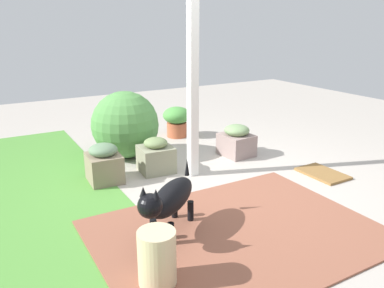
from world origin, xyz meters
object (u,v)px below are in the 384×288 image
at_px(dog, 169,199).
at_px(ceramic_urn, 157,259).
at_px(round_shrub, 125,125).
at_px(terracotta_pot_broad, 177,120).
at_px(stone_planter_far, 104,164).
at_px(stone_planter_mid, 156,156).
at_px(doormat, 323,173).
at_px(porch_pillar, 193,86).
at_px(stone_planter_nearest, 236,141).

distance_m(dog, ceramic_urn, 0.68).
distance_m(round_shrub, terracotta_pot_broad, 1.17).
height_order(dog, ceramic_urn, dog).
height_order(stone_planter_far, dog, dog).
height_order(round_shrub, dog, round_shrub).
relative_size(stone_planter_mid, stone_planter_far, 0.95).
relative_size(stone_planter_far, doormat, 0.79).
height_order(porch_pillar, dog, porch_pillar).
xyz_separation_m(stone_planter_mid, stone_planter_far, (0.01, 0.64, 0.02)).
height_order(stone_planter_far, ceramic_urn, stone_planter_far).
xyz_separation_m(stone_planter_nearest, terracotta_pot_broad, (1.20, 0.29, 0.07)).
height_order(stone_planter_mid, stone_planter_far, stone_planter_far).
bearing_deg(doormat, ceramic_urn, 108.48).
xyz_separation_m(stone_planter_nearest, ceramic_urn, (-1.95, 2.09, 0.00)).
distance_m(stone_planter_mid, ceramic_urn, 2.14).
bearing_deg(round_shrub, porch_pillar, -155.70).
bearing_deg(stone_planter_far, ceramic_urn, 172.66).
xyz_separation_m(stone_planter_far, ceramic_urn, (-1.96, 0.25, -0.01)).
xyz_separation_m(terracotta_pot_broad, doormat, (-2.29, -0.77, -0.26)).
bearing_deg(stone_planter_mid, stone_planter_nearest, -89.95).
xyz_separation_m(porch_pillar, stone_planter_mid, (0.31, 0.33, -0.87)).
bearing_deg(stone_planter_nearest, stone_planter_mid, 90.05).
distance_m(stone_planter_far, ceramic_urn, 1.98).
relative_size(porch_pillar, stone_planter_nearest, 4.76).
relative_size(round_shrub, terracotta_pot_broad, 1.87).
height_order(stone_planter_mid, doormat, stone_planter_mid).
bearing_deg(stone_planter_mid, round_shrub, 9.88).
bearing_deg(stone_planter_far, dog, -175.15).
bearing_deg(ceramic_urn, round_shrub, -16.27).
bearing_deg(terracotta_pot_broad, dog, 151.15).
bearing_deg(doormat, porch_pillar, 59.98).
bearing_deg(ceramic_urn, stone_planter_far, -7.34).
height_order(stone_planter_nearest, round_shrub, round_shrub).
height_order(ceramic_urn, doormat, ceramic_urn).
relative_size(stone_planter_mid, round_shrub, 0.48).
xyz_separation_m(round_shrub, dog, (-2.09, 0.40, -0.11)).
bearing_deg(stone_planter_far, terracotta_pot_broad, -52.64).
bearing_deg(stone_planter_far, stone_planter_nearest, -90.40).
relative_size(stone_planter_mid, doormat, 0.75).
xyz_separation_m(porch_pillar, doormat, (-0.78, -1.35, -1.05)).
relative_size(stone_planter_nearest, ceramic_urn, 1.08).
relative_size(terracotta_pot_broad, dog, 0.63).
bearing_deg(stone_planter_mid, porch_pillar, -133.27).
bearing_deg(porch_pillar, doormat, -120.02).
bearing_deg(terracotta_pot_broad, stone_planter_nearest, -166.61).
relative_size(round_shrub, dog, 1.18).
xyz_separation_m(stone_planter_far, doormat, (-1.11, -2.32, -0.20)).
bearing_deg(dog, doormat, -81.99).
xyz_separation_m(round_shrub, ceramic_urn, (-2.64, 0.77, -0.24)).
xyz_separation_m(stone_planter_mid, dog, (-1.40, 0.52, 0.14)).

